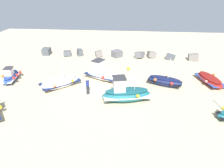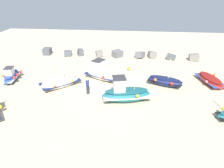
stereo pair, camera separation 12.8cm
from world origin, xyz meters
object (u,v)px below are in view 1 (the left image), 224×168
fishing_boat_5 (165,81)px  mooring_buoy_0 (128,68)px  fishing_boat_1 (60,82)px  fishing_boat_6 (210,80)px  fishing_boat_2 (11,76)px  fishing_boat_7 (102,73)px  person_walking (88,85)px  fishing_boat_0 (126,93)px

fishing_boat_5 → mooring_buoy_0: bearing=-23.5°
fishing_boat_1 → fishing_boat_6: bearing=146.6°
fishing_boat_5 → fishing_boat_6: bearing=-147.5°
fishing_boat_2 → fishing_boat_7: bearing=89.6°
fishing_boat_1 → person_walking: (3.20, -1.29, 0.44)m
fishing_boat_0 → mooring_buoy_0: bearing=-103.2°
person_walking → mooring_buoy_0: 7.43m
fishing_boat_0 → mooring_buoy_0: (0.11, 7.20, -0.44)m
person_walking → fishing_boat_5: bearing=-101.8°
fishing_boat_1 → fishing_boat_5: (10.95, 1.31, -0.01)m
fishing_boat_2 → fishing_boat_7: size_ratio=0.77×
fishing_boat_6 → fishing_boat_7: fishing_boat_7 is taller
fishing_boat_0 → fishing_boat_6: fishing_boat_0 is taller
fishing_boat_7 → mooring_buoy_0: fishing_boat_7 is taller
fishing_boat_5 → fishing_boat_6: (5.01, 1.09, -0.11)m
fishing_boat_1 → fishing_boat_6: fishing_boat_1 is taller
mooring_buoy_0 → fishing_boat_0: bearing=-90.8°
person_walking → mooring_buoy_0: person_walking is taller
fishing_boat_1 → mooring_buoy_0: (7.05, 5.04, -0.22)m
fishing_boat_1 → mooring_buoy_0: bearing=173.6°
fishing_boat_0 → fishing_boat_7: size_ratio=1.08×
fishing_boat_5 → fishing_boat_7: (-6.88, 1.03, 0.16)m
fishing_boat_2 → fishing_boat_6: bearing=85.3°
fishing_boat_2 → fishing_boat_5: fishing_boat_2 is taller
fishing_boat_7 → mooring_buoy_0: (2.97, 2.70, -0.36)m
person_walking → fishing_boat_2: bearing=46.2°
fishing_boat_1 → mooring_buoy_0: 8.67m
fishing_boat_2 → mooring_buoy_0: fishing_boat_2 is taller
fishing_boat_1 → fishing_boat_5: fishing_boat_5 is taller
fishing_boat_0 → person_walking: 3.85m
fishing_boat_5 → mooring_buoy_0: size_ratio=7.54×
fishing_boat_6 → person_walking: 13.30m
person_walking → fishing_boat_0: bearing=-133.6°
fishing_boat_2 → person_walking: bearing=67.9°
fishing_boat_2 → person_walking: 9.39m
fishing_boat_5 → fishing_boat_1: bearing=27.0°
fishing_boat_0 → fishing_boat_1: size_ratio=1.12×
fishing_boat_0 → fishing_boat_2: bearing=-25.7°
person_walking → mooring_buoy_0: (3.85, 6.33, -0.66)m
mooring_buoy_0 → fishing_boat_5: bearing=-43.7°
fishing_boat_2 → fishing_boat_0: bearing=68.0°
fishing_boat_7 → fishing_boat_0: bearing=148.5°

